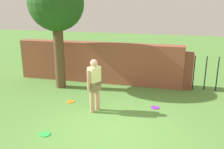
# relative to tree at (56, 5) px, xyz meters

# --- Properties ---
(ground_plane) EXTENTS (40.00, 40.00, 0.00)m
(ground_plane) POSITION_rel_tree_xyz_m (2.72, -2.85, -3.09)
(ground_plane) COLOR #568C3D
(brick_wall) EXTENTS (6.78, 0.50, 1.64)m
(brick_wall) POSITION_rel_tree_xyz_m (1.22, 1.01, -2.27)
(brick_wall) COLOR brown
(brick_wall) RESTS_ON ground
(tree) EXTENTS (2.01, 2.01, 4.18)m
(tree) POSITION_rel_tree_xyz_m (0.00, 0.00, 0.00)
(tree) COLOR brown
(tree) RESTS_ON ground
(person) EXTENTS (0.37, 0.48, 1.62)m
(person) POSITION_rel_tree_xyz_m (1.98, -1.80, -2.19)
(person) COLOR tan
(person) RESTS_ON ground
(fence_gate) EXTENTS (3.05, 0.44, 1.40)m
(fence_gate) POSITION_rel_tree_xyz_m (6.02, 1.01, -2.39)
(fence_gate) COLOR brown
(fence_gate) RESTS_ON ground
(frisbee_green) EXTENTS (0.27, 0.27, 0.02)m
(frisbee_green) POSITION_rel_tree_xyz_m (1.19, -3.46, -3.08)
(frisbee_green) COLOR green
(frisbee_green) RESTS_ON ground
(frisbee_orange) EXTENTS (0.27, 0.27, 0.02)m
(frisbee_orange) POSITION_rel_tree_xyz_m (0.96, -1.34, -3.08)
(frisbee_orange) COLOR orange
(frisbee_orange) RESTS_ON ground
(frisbee_purple) EXTENTS (0.27, 0.27, 0.02)m
(frisbee_purple) POSITION_rel_tree_xyz_m (3.74, -1.12, -3.08)
(frisbee_purple) COLOR purple
(frisbee_purple) RESTS_ON ground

